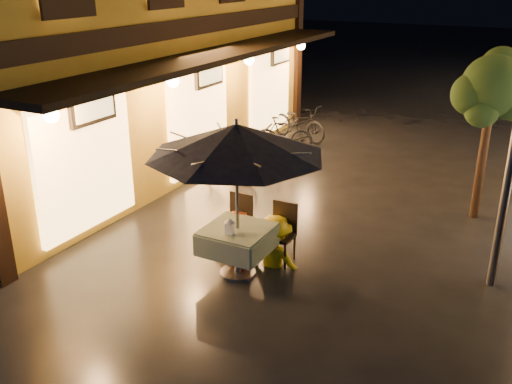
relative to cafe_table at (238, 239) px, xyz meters
The scene contains 15 objects.
ground 0.93m from the cafe_table, 45.23° to the right, with size 90.00×90.00×0.00m, color black.
west_building 7.01m from the cafe_table, 146.22° to the left, with size 5.90×11.40×7.40m.
street_tree 5.28m from the cafe_table, 53.84° to the left, with size 1.43×1.20×3.15m.
cafe_table is the anchor object (origin of this frame).
patio_umbrella 1.56m from the cafe_table, ahead, with size 2.61×2.61×2.46m.
cafe_chair_left 0.84m from the cafe_table, 118.51° to the left, with size 0.42×0.42×0.97m.
cafe_chair_right 0.84m from the cafe_table, 61.49° to the left, with size 0.42×0.42×0.97m.
table_lantern 0.40m from the cafe_table, 90.00° to the right, with size 0.16×0.16×0.25m.
person_orange 0.63m from the cafe_table, 122.71° to the left, with size 0.75×0.59×1.55m, color orange.
person_yellow 0.70m from the cafe_table, 58.91° to the left, with size 1.02×0.59×1.58m, color #DFBE09.
bicycle_0 4.09m from the cafe_table, 123.90° to the left, with size 0.59×1.69×0.89m, color black.
bicycle_1 5.03m from the cafe_table, 113.93° to the left, with size 0.44×1.55×0.93m, color black.
bicycle_2 5.40m from the cafe_table, 111.37° to the left, with size 0.58×1.67×0.88m, color black.
bicycle_3 6.51m from the cafe_table, 108.95° to the left, with size 0.42×1.48×0.89m, color black.
bicycle_4 7.63m from the cafe_table, 106.70° to the left, with size 0.65×1.86×0.98m, color black.
Camera 1 is at (3.35, -6.24, 4.40)m, focal length 40.00 mm.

